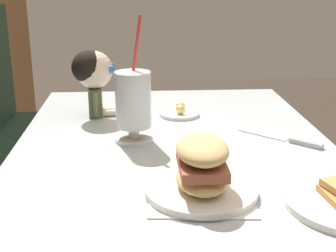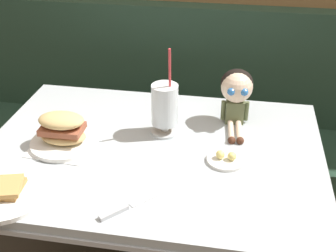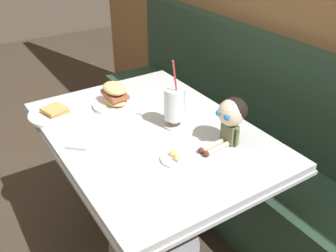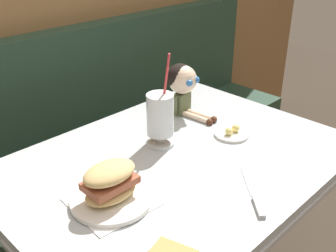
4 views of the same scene
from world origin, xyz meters
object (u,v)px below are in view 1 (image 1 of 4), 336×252
Objects in this scene: milkshake_glass at (133,103)px; sandwich_plate at (202,173)px; butter_saucer at (180,112)px; seated_doll at (94,73)px; butter_knife at (293,141)px.

milkshake_glass is 0.34m from sandwich_plate.
butter_saucer is 0.54× the size of seated_doll.
milkshake_glass is 1.42× the size of seated_doll.
seated_doll is at bearing 62.78° from butter_knife.
sandwich_plate is at bearing 135.48° from butter_knife.
seated_doll is (0.54, 0.25, 0.08)m from sandwich_plate.
butter_knife is at bearing -95.15° from milkshake_glass.
sandwich_plate is at bearing 179.69° from butter_saucer.
butter_saucer is 0.65× the size of butter_knife.
butter_saucer is (0.22, -0.14, -0.09)m from milkshake_glass.
milkshake_glass is 0.42m from butter_knife.
milkshake_glass is at bearing 22.93° from sandwich_plate.
seated_doll is at bearing 24.51° from sandwich_plate.
butter_saucer is at bearing 46.71° from butter_knife.
milkshake_glass is 1.72× the size of butter_knife.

